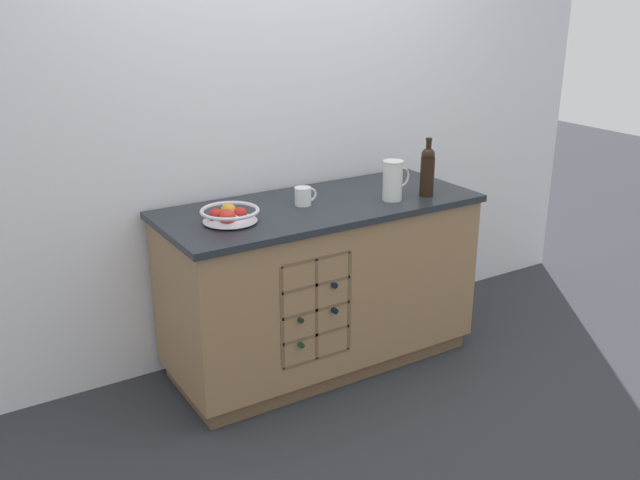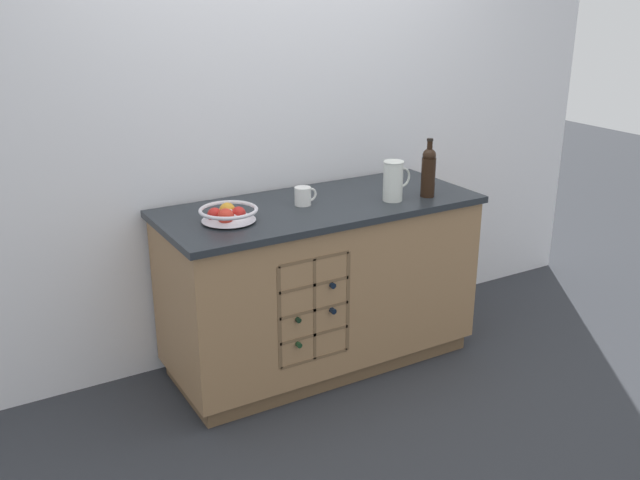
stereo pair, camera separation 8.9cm
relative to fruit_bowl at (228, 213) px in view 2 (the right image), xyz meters
name	(u,v)px [view 2 (the right image)]	position (x,y,z in m)	size (l,w,h in m)	color
ground_plane	(320,360)	(0.53, 0.04, -0.96)	(14.00, 14.00, 0.00)	#2D3035
back_wall	(283,123)	(0.53, 0.44, 0.31)	(4.40, 0.06, 2.55)	white
kitchen_island	(320,284)	(0.53, 0.04, -0.50)	(1.68, 0.70, 0.92)	brown
fruit_bowl	(228,213)	(0.00, 0.00, 0.00)	(0.28, 0.28, 0.09)	silver
white_pitcher	(394,180)	(0.89, -0.10, 0.07)	(0.16, 0.11, 0.21)	silver
ceramic_mug	(303,196)	(0.45, 0.06, 0.00)	(0.12, 0.09, 0.09)	white
standing_wine_bottle	(428,171)	(1.09, -0.13, 0.10)	(0.08, 0.08, 0.31)	black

